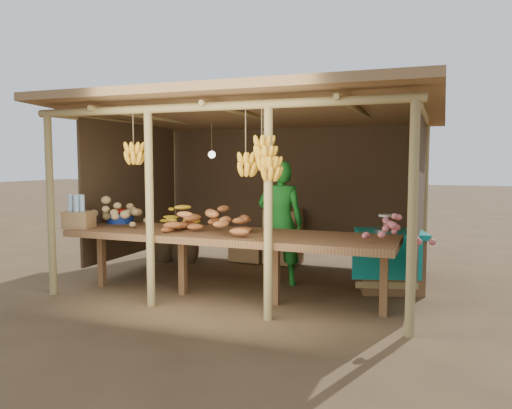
% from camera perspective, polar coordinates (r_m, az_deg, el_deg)
% --- Properties ---
extents(ground, '(60.00, 60.00, 0.00)m').
position_cam_1_polar(ground, '(6.88, -0.00, -8.75)').
color(ground, brown).
rests_on(ground, ground).
extents(stall_structure, '(4.70, 3.50, 2.43)m').
position_cam_1_polar(stall_structure, '(6.68, -0.17, 7.41)').
color(stall_structure, '#9C8650').
rests_on(stall_structure, ground).
extents(counter, '(3.90, 1.05, 0.80)m').
position_cam_1_polar(counter, '(5.87, -3.29, -3.79)').
color(counter, brown).
rests_on(counter, ground).
extents(potato_heap, '(1.08, 0.73, 0.37)m').
position_cam_1_polar(potato_heap, '(6.71, -15.76, -0.75)').
color(potato_heap, '#A08352').
rests_on(potato_heap, counter).
extents(sweet_potato_heap, '(1.13, 0.73, 0.36)m').
position_cam_1_polar(sweet_potato_heap, '(5.76, -5.15, -1.54)').
color(sweet_potato_heap, '#A05629').
rests_on(sweet_potato_heap, counter).
extents(onion_heap, '(0.86, 0.71, 0.35)m').
position_cam_1_polar(onion_heap, '(5.19, 15.45, -2.45)').
color(onion_heap, '#B55859').
rests_on(onion_heap, counter).
extents(banana_pile, '(0.60, 0.40, 0.35)m').
position_cam_1_polar(banana_pile, '(6.61, -8.46, -0.80)').
color(banana_pile, yellow).
rests_on(banana_pile, counter).
extents(tomato_basin, '(0.36, 0.36, 0.19)m').
position_cam_1_polar(tomato_basin, '(6.99, -15.25, -1.40)').
color(tomato_basin, navy).
rests_on(tomato_basin, counter).
extents(bottle_box, '(0.37, 0.32, 0.42)m').
position_cam_1_polar(bottle_box, '(6.61, -19.59, -1.14)').
color(bottle_box, olive).
rests_on(bottle_box, counter).
extents(vendor, '(0.66, 0.49, 1.65)m').
position_cam_1_polar(vendor, '(6.58, 2.82, -2.09)').
color(vendor, '#176B1E').
rests_on(vendor, ground).
extents(tarp_crate, '(0.99, 0.91, 0.99)m').
position_cam_1_polar(tarp_crate, '(6.55, 15.04, -5.99)').
color(tarp_crate, brown).
rests_on(tarp_crate, ground).
extents(carton_stack, '(1.15, 0.46, 0.85)m').
position_cam_1_polar(carton_stack, '(7.97, 1.76, -4.08)').
color(carton_stack, olive).
rests_on(carton_stack, ground).
extents(burlap_sacks, '(0.88, 0.46, 0.62)m').
position_cam_1_polar(burlap_sacks, '(8.21, -9.43, -4.63)').
color(burlap_sacks, '#483521').
rests_on(burlap_sacks, ground).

